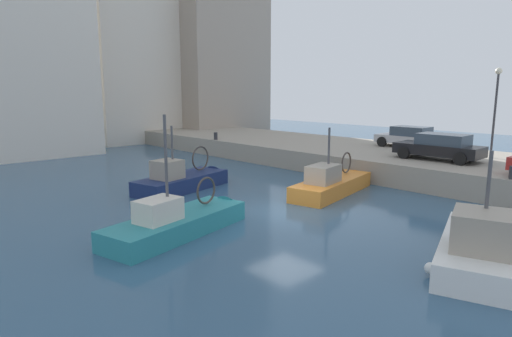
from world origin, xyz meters
The scene contains 13 objects.
water_surface centered at (0.00, 0.00, 0.00)m, with size 80.00×80.00×0.00m, color #335675.
quay_wall centered at (11.50, 0.00, 0.60)m, with size 9.00×56.00×1.20m, color #9E9384.
fishing_boat_navy centered at (-0.57, 6.24, 0.12)m, with size 6.09×3.04×4.03m.
fishing_boat_white centered at (0.36, -7.38, 0.16)m, with size 6.36×3.76×4.24m.
fishing_boat_orange centered at (4.11, 0.63, 0.13)m, with size 6.54×2.77×3.91m.
fishing_boat_teal centered at (-4.43, 0.68, 0.10)m, with size 6.49×3.02×4.88m.
parked_car_black centered at (10.07, -1.68, 1.92)m, with size 2.04×4.37×1.40m.
parked_car_silver centered at (13.79, 1.98, 1.89)m, with size 2.11×3.92×1.35m.
mooring_bollard_north centered at (7.35, 14.00, 1.48)m, with size 0.28×0.28×0.55m, color #2D2D33.
quay_streetlamp centered at (13.00, -3.24, 4.45)m, with size 0.36×0.36×4.83m.
waterfront_building_west centered at (15.78, 25.36, 11.69)m, with size 9.73×8.43×23.34m.
waterfront_building_central centered at (8.13, 27.04, 10.13)m, with size 9.79×6.24×20.22m.
waterfront_building_east_mid centered at (-2.81, 24.40, 11.01)m, with size 9.38×7.95×21.99m.
Camera 1 is at (-12.50, -11.55, 4.84)m, focal length 30.37 mm.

